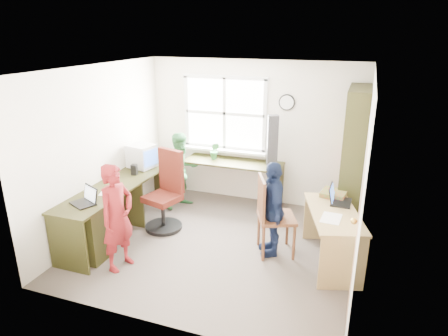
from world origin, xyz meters
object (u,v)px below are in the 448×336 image
object	(u,v)px
crt_monitor	(142,156)
l_desk	(124,209)
right_desk	(333,226)
person_green	(182,170)
laptop_left	(86,200)
person_navy	(272,209)
laptop_right	(337,199)
cd_tower	(272,141)
swivel_chair	(166,195)
bookshelf	(353,164)
wooden_chair	(271,213)
potted_plant	(215,151)
person_red	(117,217)

from	to	relation	value
crt_monitor	l_desk	bearing A→B (deg)	-64.04
l_desk	right_desk	distance (m)	2.84
person_green	right_desk	bearing A→B (deg)	-79.83
laptop_left	person_navy	bearing A→B (deg)	46.49
laptop_right	cd_tower	bearing A→B (deg)	48.36
person_navy	laptop_left	bearing A→B (deg)	-91.06
swivel_chair	laptop_right	xyz separation A→B (m)	(2.43, 0.13, 0.25)
bookshelf	l_desk	bearing A→B (deg)	-153.57
wooden_chair	person_navy	world-z (taller)	person_navy
l_desk	crt_monitor	world-z (taller)	crt_monitor
laptop_left	cd_tower	bearing A→B (deg)	75.31
right_desk	person_green	bearing A→B (deg)	142.69
right_desk	laptop_left	world-z (taller)	laptop_left
l_desk	laptop_right	world-z (taller)	laptop_right
right_desk	person_green	distance (m)	2.69
swivel_chair	l_desk	bearing A→B (deg)	-110.15
wooden_chair	bookshelf	bearing A→B (deg)	27.53
wooden_chair	potted_plant	world-z (taller)	wooden_chair
bookshelf	person_red	world-z (taller)	bookshelf
swivel_chair	crt_monitor	xyz separation A→B (m)	(-0.61, 0.39, 0.43)
cd_tower	person_red	bearing A→B (deg)	-139.82
person_red	laptop_right	bearing A→B (deg)	-50.90
wooden_chair	crt_monitor	xyz separation A→B (m)	(-2.25, 0.60, 0.36)
right_desk	laptop_right	xyz separation A→B (m)	(0.01, 0.31, 0.25)
potted_plant	person_green	distance (m)	0.65
person_navy	cd_tower	bearing A→B (deg)	171.59
person_red	person_navy	world-z (taller)	person_red
potted_plant	person_red	xyz separation A→B (m)	(-0.37, -2.35, -0.22)
crt_monitor	bookshelf	bearing A→B (deg)	22.27
laptop_right	person_navy	bearing A→B (deg)	114.61
potted_plant	person_green	bearing A→B (deg)	-134.85
wooden_chair	cd_tower	xyz separation A→B (m)	(-0.32, 1.39, 0.58)
swivel_chair	person_navy	size ratio (longest dim) A/B	0.93
l_desk	wooden_chair	xyz separation A→B (m)	(2.03, 0.32, 0.13)
swivel_chair	cd_tower	bearing A→B (deg)	58.05
swivel_chair	right_desk	bearing A→B (deg)	11.91
cd_tower	person_navy	distance (m)	1.52
crt_monitor	swivel_chair	bearing A→B (deg)	-19.92
bookshelf	cd_tower	world-z (taller)	bookshelf
bookshelf	wooden_chair	size ratio (longest dim) A/B	1.96
laptop_left	person_red	xyz separation A→B (m)	(0.52, -0.10, -0.12)
cd_tower	right_desk	bearing A→B (deg)	-70.27
person_navy	potted_plant	bearing A→B (deg)	-158.49
l_desk	cd_tower	bearing A→B (deg)	45.26
l_desk	bookshelf	xyz separation A→B (m)	(2.96, 1.47, 0.55)
laptop_right	wooden_chair	bearing A→B (deg)	114.85
swivel_chair	potted_plant	bearing A→B (deg)	90.83
crt_monitor	person_navy	world-z (taller)	person_navy
laptop_right	potted_plant	distance (m)	2.36
right_desk	person_green	xyz separation A→B (m)	(-2.52, 0.94, 0.12)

